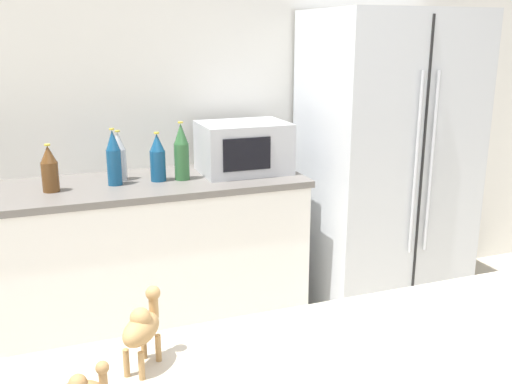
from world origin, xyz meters
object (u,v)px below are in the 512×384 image
(microwave, at_px, (243,147))
(back_bottle_2, at_px, (119,157))
(back_bottle_0, at_px, (114,158))
(camel_figurine_second, at_px, (142,326))
(back_bottle_1, at_px, (158,158))
(back_bottle_3, at_px, (181,152))
(back_bottle_4, at_px, (50,169))
(refrigerator, at_px, (384,166))

(microwave, distance_m, back_bottle_2, 0.68)
(back_bottle_0, bearing_deg, camel_figurine_second, -95.08)
(microwave, bearing_deg, back_bottle_1, -176.15)
(back_bottle_3, xyz_separation_m, back_bottle_4, (-0.66, -0.01, -0.04))
(refrigerator, distance_m, camel_figurine_second, 2.52)
(back_bottle_3, bearing_deg, microwave, 7.64)
(refrigerator, height_order, back_bottle_0, refrigerator)
(refrigerator, xyz_separation_m, back_bottle_2, (-1.54, 0.15, 0.14))
(microwave, distance_m, back_bottle_0, 0.71)
(microwave, bearing_deg, refrigerator, -6.49)
(back_bottle_3, bearing_deg, back_bottle_2, 161.69)
(microwave, bearing_deg, back_bottle_0, -176.88)
(back_bottle_1, height_order, back_bottle_2, back_bottle_2)
(back_bottle_1, bearing_deg, microwave, 3.85)
(microwave, bearing_deg, back_bottle_4, -176.59)
(back_bottle_2, relative_size, back_bottle_3, 0.86)
(back_bottle_4, xyz_separation_m, camel_figurine_second, (0.15, -1.84, 0.06))
(back_bottle_2, height_order, back_bottle_4, back_bottle_2)
(back_bottle_2, xyz_separation_m, camel_figurine_second, (-0.20, -1.96, 0.05))
(back_bottle_0, bearing_deg, back_bottle_3, -1.60)
(back_bottle_1, relative_size, camel_figurine_second, 1.63)
(back_bottle_1, distance_m, back_bottle_2, 0.21)
(camel_figurine_second, bearing_deg, microwave, 65.21)
(refrigerator, relative_size, back_bottle_1, 6.92)
(back_bottle_0, bearing_deg, microwave, 3.12)
(refrigerator, xyz_separation_m, camel_figurine_second, (-1.74, -1.81, 0.19))
(refrigerator, distance_m, back_bottle_3, 1.24)
(back_bottle_3, relative_size, camel_figurine_second, 1.95)
(refrigerator, bearing_deg, camel_figurine_second, -133.94)
(microwave, relative_size, back_bottle_3, 1.55)
(back_bottle_1, relative_size, back_bottle_3, 0.84)
(refrigerator, distance_m, back_bottle_1, 1.36)
(microwave, relative_size, back_bottle_2, 1.80)
(back_bottle_0, bearing_deg, refrigerator, -2.14)
(back_bottle_2, distance_m, back_bottle_4, 0.37)
(camel_figurine_second, bearing_deg, back_bottle_4, 94.54)
(back_bottle_0, xyz_separation_m, camel_figurine_second, (-0.17, -1.87, 0.04))
(back_bottle_0, height_order, back_bottle_2, back_bottle_0)
(back_bottle_0, height_order, camel_figurine_second, back_bottle_0)
(back_bottle_3, bearing_deg, back_bottle_4, -178.93)
(back_bottle_1, bearing_deg, back_bottle_3, -7.24)
(refrigerator, bearing_deg, back_bottle_1, 177.24)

